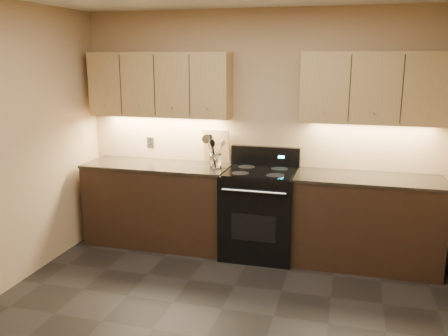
{
  "coord_description": "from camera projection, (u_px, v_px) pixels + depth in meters",
  "views": [
    {
      "loc": [
        0.97,
        -3.09,
        2.09
      ],
      "look_at": [
        -0.25,
        1.45,
        0.99
      ],
      "focal_mm": 38.0,
      "sensor_mm": 36.0,
      "label": 1
    }
  ],
  "objects": [
    {
      "name": "wall_back",
      "position": [
        259.0,
        131.0,
        5.21
      ],
      "size": [
        4.0,
        0.04,
        2.6
      ],
      "primitive_type": "cube",
      "color": "tan",
      "rests_on": "ground"
    },
    {
      "name": "counter_left",
      "position": [
        158.0,
        204.0,
        5.4
      ],
      "size": [
        1.62,
        0.62,
        0.93
      ],
      "color": "black",
      "rests_on": "ground"
    },
    {
      "name": "counter_right",
      "position": [
        366.0,
        221.0,
        4.82
      ],
      "size": [
        1.46,
        0.62,
        0.93
      ],
      "color": "black",
      "rests_on": "ground"
    },
    {
      "name": "stove",
      "position": [
        260.0,
        212.0,
        5.08
      ],
      "size": [
        0.76,
        0.68,
        1.14
      ],
      "color": "black",
      "rests_on": "ground"
    },
    {
      "name": "upper_cab_left",
      "position": [
        160.0,
        85.0,
        5.24
      ],
      "size": [
        1.6,
        0.3,
        0.7
      ],
      "primitive_type": "cube",
      "color": "tan",
      "rests_on": "wall_back"
    },
    {
      "name": "upper_cab_right",
      "position": [
        375.0,
        88.0,
        4.66
      ],
      "size": [
        1.44,
        0.3,
        0.7
      ],
      "primitive_type": "cube",
      "color": "tan",
      "rests_on": "wall_back"
    },
    {
      "name": "outlet_plate",
      "position": [
        150.0,
        142.0,
        5.58
      ],
      "size": [
        0.08,
        0.01,
        0.12
      ],
      "primitive_type": "cube",
      "color": "#B2B5BA",
      "rests_on": "wall_back"
    },
    {
      "name": "utensil_crock",
      "position": [
        215.0,
        161.0,
        5.11
      ],
      "size": [
        0.17,
        0.17,
        0.16
      ],
      "color": "white",
      "rests_on": "counter_left"
    },
    {
      "name": "cutting_board",
      "position": [
        216.0,
        146.0,
        5.33
      ],
      "size": [
        0.31,
        0.11,
        0.38
      ],
      "primitive_type": "cube",
      "rotation": [
        0.18,
        0.0,
        -0.08
      ],
      "color": "tan",
      "rests_on": "counter_left"
    },
    {
      "name": "wooden_spoon",
      "position": [
        212.0,
        152.0,
        5.08
      ],
      "size": [
        0.17,
        0.14,
        0.31
      ],
      "primitive_type": null,
      "rotation": [
        -0.21,
        0.39,
        0.15
      ],
      "color": "tan",
      "rests_on": "utensil_crock"
    },
    {
      "name": "black_spoon",
      "position": [
        215.0,
        152.0,
        5.11
      ],
      "size": [
        0.09,
        0.11,
        0.3
      ],
      "primitive_type": null,
      "rotation": [
        0.17,
        -0.07,
        -0.07
      ],
      "color": "black",
      "rests_on": "utensil_crock"
    },
    {
      "name": "black_turner",
      "position": [
        216.0,
        150.0,
        5.06
      ],
      "size": [
        0.19,
        0.17,
        0.38
      ],
      "primitive_type": null,
      "rotation": [
        -0.25,
        -0.16,
        0.41
      ],
      "color": "black",
      "rests_on": "utensil_crock"
    },
    {
      "name": "steel_spatula",
      "position": [
        219.0,
        149.0,
        5.08
      ],
      "size": [
        0.23,
        0.11,
        0.39
      ],
      "primitive_type": null,
      "rotation": [
        0.11,
        -0.35,
        -0.21
      ],
      "color": "silver",
      "rests_on": "utensil_crock"
    },
    {
      "name": "steel_skimmer",
      "position": [
        218.0,
        151.0,
        5.06
      ],
      "size": [
        0.24,
        0.1,
        0.35
      ],
      "primitive_type": null,
      "rotation": [
        -0.01,
        -0.45,
        -0.05
      ],
      "color": "silver",
      "rests_on": "utensil_crock"
    }
  ]
}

